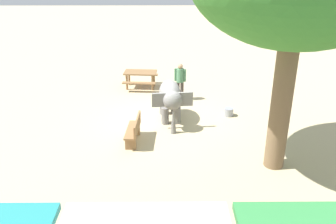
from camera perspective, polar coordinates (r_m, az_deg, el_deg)
The scene contains 6 objects.
ground_plane at distance 14.29m, azimuth -0.34°, elevation -1.61°, with size 60.00×60.00×0.00m, color tan.
elephant at distance 14.05m, azimuth 0.38°, elevation 2.25°, with size 1.47×2.20×1.52m.
person_handler at distance 16.09m, azimuth 1.85°, elevation 5.05°, with size 0.50×0.32×1.62m.
wooden_bench at distance 12.76m, azimuth -5.15°, elevation -2.67°, with size 0.48×1.42×0.88m.
picnic_table_near at distance 17.68m, azimuth -4.21°, elevation 5.53°, with size 1.61×1.59×0.78m.
feed_bucket at distance 14.98m, azimuth 9.22°, elevation -0.00°, with size 0.36×0.36×0.32m, color gray.
Camera 1 is at (-0.01, 12.87, 6.20)m, focal length 40.07 mm.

